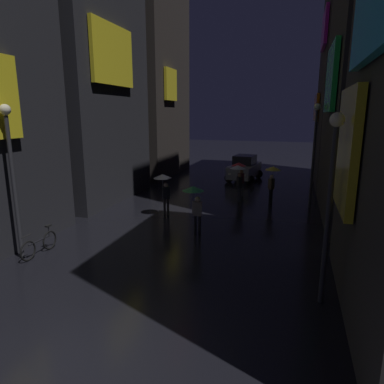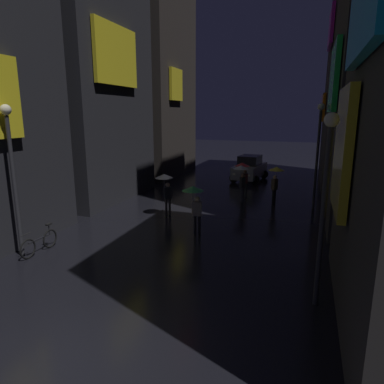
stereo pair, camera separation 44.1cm
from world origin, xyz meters
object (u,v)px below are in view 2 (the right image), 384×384
pedestrian_near_crossing_black (165,183)px  streetlamp_right_near (325,188)px  pedestrian_far_right_clear (241,173)px  pedestrian_midstreet_left_green (194,197)px  bicycle_parked_at_storefront (40,243)px  pedestrian_foreground_left_yellow (276,175)px  streetlamp_left_near (12,164)px  streetlamp_right_far (318,144)px  pedestrian_midstreet_centre_red (243,170)px  car_distant (250,168)px

pedestrian_near_crossing_black → streetlamp_right_near: 9.61m
pedestrian_far_right_clear → pedestrian_midstreet_left_green: (-0.78, -6.24, 0.00)m
bicycle_parked_at_storefront → streetlamp_right_near: streetlamp_right_near is taller
pedestrian_far_right_clear → pedestrian_foreground_left_yellow: 1.93m
streetlamp_left_near → streetlamp_right_far: size_ratio=0.96×
pedestrian_midstreet_left_green → bicycle_parked_at_storefront: pedestrian_midstreet_left_green is taller
pedestrian_near_crossing_black → streetlamp_right_far: 8.19m
pedestrian_midstreet_centre_red → streetlamp_right_far: bearing=-18.8°
pedestrian_near_crossing_black → car_distant: size_ratio=0.49×
car_distant → streetlamp_right_near: 17.68m
pedestrian_far_right_clear → bicycle_parked_at_storefront: (-5.59, -9.86, -1.28)m
pedestrian_near_crossing_black → pedestrian_midstreet_centre_red: size_ratio=1.00×
streetlamp_left_near → streetlamp_right_near: 10.00m
pedestrian_near_crossing_black → bicycle_parked_at_storefront: pedestrian_near_crossing_black is taller
streetlamp_left_near → pedestrian_midstreet_left_green: bearing=38.0°
pedestrian_near_crossing_black → pedestrian_midstreet_centre_red: (2.93, 5.13, 0.00)m
pedestrian_midstreet_left_green → streetlamp_left_near: streetlamp_left_near is taller
streetlamp_left_near → streetlamp_right_near: bearing=-0.0°
pedestrian_near_crossing_black → streetlamp_left_near: streetlamp_left_near is taller
bicycle_parked_at_storefront → pedestrian_far_right_clear: bearing=60.5°
pedestrian_midstreet_centre_red → streetlamp_left_near: size_ratio=0.40×
pedestrian_far_right_clear → bicycle_parked_at_storefront: bearing=-119.5°
pedestrian_far_right_clear → streetlamp_right_near: streetlamp_right_near is taller
bicycle_parked_at_storefront → streetlamp_right_near: bearing=-2.6°
pedestrian_foreground_left_yellow → bicycle_parked_at_storefront: (-7.51, -9.95, -1.28)m
streetlamp_left_near → pedestrian_midstreet_centre_red: bearing=62.9°
streetlamp_right_near → streetlamp_right_far: 10.07m
car_distant → streetlamp_right_near: size_ratio=0.85×
pedestrian_midstreet_centre_red → bicycle_parked_at_storefront: size_ratio=1.16×
pedestrian_foreground_left_yellow → streetlamp_left_near: bearing=-127.3°
pedestrian_midstreet_left_green → pedestrian_midstreet_centre_red: 7.44m
pedestrian_foreground_left_yellow → pedestrian_near_crossing_black: 6.42m
pedestrian_near_crossing_black → car_distant: 10.89m
pedestrian_foreground_left_yellow → pedestrian_midstreet_left_green: 6.88m
car_distant → streetlamp_right_far: 8.64m
pedestrian_foreground_left_yellow → pedestrian_midstreet_left_green: size_ratio=1.00×
streetlamp_right_far → pedestrian_near_crossing_black: bearing=-152.2°
pedestrian_far_right_clear → pedestrian_near_crossing_black: 5.00m
pedestrian_midstreet_centre_red → streetlamp_right_near: streetlamp_right_near is taller
pedestrian_midstreet_centre_red → pedestrian_midstreet_left_green: bearing=-95.2°
pedestrian_foreground_left_yellow → bicycle_parked_at_storefront: pedestrian_foreground_left_yellow is taller
pedestrian_foreground_left_yellow → streetlamp_right_far: bearing=-8.7°
pedestrian_midstreet_left_green → pedestrian_near_crossing_black: size_ratio=1.00×
pedestrian_midstreet_centre_red → pedestrian_foreground_left_yellow: bearing=-27.9°
pedestrian_midstreet_left_green → bicycle_parked_at_storefront: 6.15m
pedestrian_midstreet_centre_red → streetlamp_right_far: (4.13, -1.40, 1.79)m
streetlamp_right_near → streetlamp_right_far: size_ratio=0.91×
pedestrian_midstreet_left_green → pedestrian_midstreet_centre_red: same height
pedestrian_foreground_left_yellow → streetlamp_left_near: 13.16m
pedestrian_midstreet_centre_red → car_distant: pedestrian_midstreet_centre_red is taller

